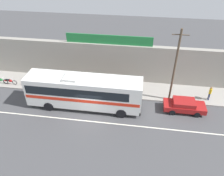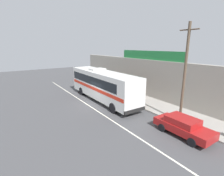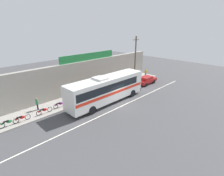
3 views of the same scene
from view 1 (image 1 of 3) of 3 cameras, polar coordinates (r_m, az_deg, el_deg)
The scene contains 15 objects.
ground_plane at distance 22.77m, azimuth -5.88°, elevation -7.20°, with size 70.00×70.00×0.00m, color #444447.
sidewalk_slab at distance 26.71m, azimuth -3.35°, elevation 0.30°, with size 30.00×3.60×0.14m, color gray.
storefront_facade at distance 27.30m, azimuth -2.65°, elevation 6.87°, with size 30.00×0.70×4.80m, color gray.
storefront_billboard at distance 25.91m, azimuth -0.84°, elevation 12.52°, with size 10.19×0.12×1.10m, color #1E7538.
road_center_stripe at distance 22.21m, azimuth -6.35°, elevation -8.56°, with size 30.00×0.14×0.01m, color silver.
intercity_bus at distance 22.78m, azimuth -7.54°, elevation -0.67°, with size 11.94×2.68×3.78m.
parked_car at distance 23.97m, azimuth 18.29°, elevation -4.32°, with size 4.25×1.83×1.37m.
utility_pole at distance 23.16m, azimuth 16.10°, elevation 5.47°, with size 1.60×0.22×8.14m.
motorcycle_orange at distance 27.57m, azimuth -16.61°, elevation 1.19°, with size 1.96×0.56×0.94m.
motorcycle_red at distance 29.63m, azimuth -25.16°, elevation 1.63°, with size 1.83×0.56×0.94m.
motorcycle_black at distance 28.39m, azimuth -20.87°, elevation 1.29°, with size 1.95×0.56×0.94m.
motorcycle_green at distance 30.34m, azimuth -27.15°, elevation 1.82°, with size 1.96×0.56×0.94m.
pedestrian_far_right at distance 29.30m, azimuth -19.98°, elevation 3.77°, with size 0.30×0.48×1.61m.
pedestrian_by_curb at distance 26.23m, azimuth 24.23°, elevation -1.02°, with size 0.30×0.48×1.72m.
pedestrian_near_shop at distance 25.34m, azimuth -0.64°, elevation 0.92°, with size 0.30×0.48×1.57m.
Camera 1 is at (4.72, -16.32, 15.17)m, focal length 35.05 mm.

